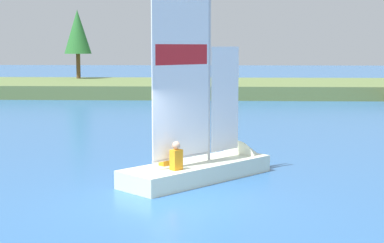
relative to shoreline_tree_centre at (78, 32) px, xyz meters
name	(u,v)px	position (x,y,z in m)	size (l,w,h in m)	color
ground_plane	(169,203)	(10.47, -35.33, -4.67)	(200.00, 200.00, 0.00)	#2D609E
shore_bank	(205,88)	(10.47, -3.75, -4.21)	(80.00, 11.62, 0.92)	#5B703D
shoreline_tree_centre	(78,32)	(0.00, 0.00, 0.00)	(2.19, 2.19, 5.56)	brown
sailboat	(216,159)	(11.52, -32.31, -4.23)	(4.35, 4.58, 5.96)	silver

